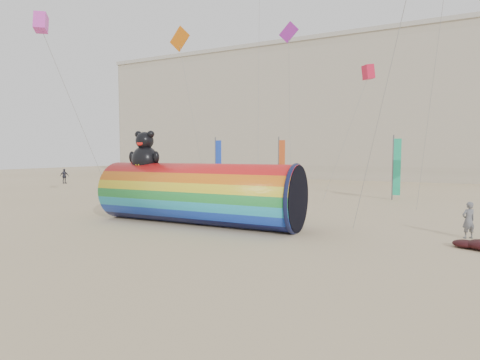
% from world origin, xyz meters
% --- Properties ---
extents(ground, '(160.00, 160.00, 0.00)m').
position_xyz_m(ground, '(0.00, 0.00, 0.00)').
color(ground, '#CCB58C').
rests_on(ground, ground).
extents(hotel_building, '(60.40, 15.40, 20.60)m').
position_xyz_m(hotel_building, '(-12.00, 45.95, 10.31)').
color(hotel_building, '#B7AD99').
rests_on(hotel_building, ground).
extents(windsock_assembly, '(10.99, 3.35, 5.07)m').
position_xyz_m(windsock_assembly, '(-2.03, 1.59, 1.68)').
color(windsock_assembly, red).
rests_on(windsock_assembly, ground).
extents(kite_handler, '(0.70, 0.65, 1.61)m').
position_xyz_m(kite_handler, '(10.50, 3.68, 0.81)').
color(kite_handler, slate).
rests_on(kite_handler, ground).
extents(festival_banners, '(15.41, 2.62, 5.20)m').
position_xyz_m(festival_banners, '(-1.17, 15.89, 2.64)').
color(festival_banners, '#59595E').
rests_on(festival_banners, ground).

